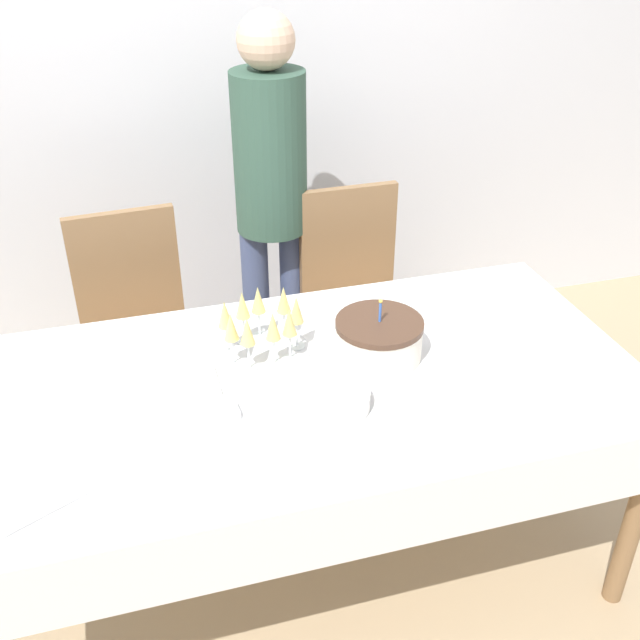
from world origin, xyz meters
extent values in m
plane|color=tan|center=(0.00, 0.00, 0.00)|extent=(12.00, 12.00, 0.00)
cube|color=silver|center=(0.00, 1.48, 1.35)|extent=(8.00, 0.05, 2.70)
cube|color=white|center=(0.00, 0.00, 0.73)|extent=(1.93, 0.95, 0.03)
cube|color=white|center=(0.00, 0.00, 0.64)|extent=(1.96, 0.98, 0.21)
cylinder|color=olive|center=(0.90, -0.42, 0.36)|extent=(0.06, 0.06, 0.72)
cylinder|color=olive|center=(-0.90, 0.42, 0.36)|extent=(0.06, 0.06, 0.72)
cylinder|color=olive|center=(0.90, 0.42, 0.36)|extent=(0.06, 0.06, 0.72)
cube|color=olive|center=(-0.43, 0.73, 0.42)|extent=(0.45, 0.45, 0.04)
cube|color=olive|center=(-0.45, 0.92, 0.69)|extent=(0.40, 0.07, 0.50)
cylinder|color=olive|center=(-0.24, 0.56, 0.20)|extent=(0.04, 0.04, 0.40)
cylinder|color=olive|center=(-0.60, 0.53, 0.20)|extent=(0.04, 0.04, 0.40)
cylinder|color=olive|center=(-0.27, 0.92, 0.20)|extent=(0.04, 0.04, 0.40)
cylinder|color=olive|center=(-0.63, 0.89, 0.20)|extent=(0.04, 0.04, 0.40)
cube|color=olive|center=(0.43, 0.73, 0.42)|extent=(0.43, 0.43, 0.04)
cube|color=olive|center=(0.43, 0.92, 0.69)|extent=(0.40, 0.04, 0.50)
cylinder|color=olive|center=(0.62, 0.55, 0.20)|extent=(0.04, 0.04, 0.40)
cylinder|color=olive|center=(0.26, 0.54, 0.20)|extent=(0.04, 0.04, 0.40)
cylinder|color=olive|center=(0.61, 0.91, 0.20)|extent=(0.04, 0.04, 0.40)
cylinder|color=olive|center=(0.25, 0.90, 0.20)|extent=(0.04, 0.04, 0.40)
cylinder|color=silver|center=(0.25, 0.05, 0.80)|extent=(0.26, 0.26, 0.10)
cylinder|color=#4C3323|center=(0.25, 0.05, 0.86)|extent=(0.26, 0.26, 0.02)
cylinder|color=#3F72D8|center=(0.25, 0.05, 0.90)|extent=(0.01, 0.01, 0.06)
sphere|color=#F9CC4C|center=(0.25, 0.05, 0.94)|extent=(0.01, 0.01, 0.01)
cylinder|color=silver|center=(-0.08, 0.17, 0.75)|extent=(0.29, 0.29, 0.01)
cylinder|color=silver|center=(0.02, 0.16, 0.76)|extent=(0.05, 0.05, 0.00)
cylinder|color=silver|center=(0.02, 0.16, 0.80)|extent=(0.01, 0.01, 0.08)
cone|color=#E0CC72|center=(0.02, 0.16, 0.88)|extent=(0.04, 0.04, 0.08)
cylinder|color=silver|center=(0.00, 0.23, 0.76)|extent=(0.05, 0.05, 0.00)
cylinder|color=silver|center=(0.00, 0.23, 0.80)|extent=(0.01, 0.01, 0.08)
cone|color=#E0CC72|center=(0.00, 0.23, 0.88)|extent=(0.04, 0.04, 0.08)
cylinder|color=silver|center=(-0.07, 0.25, 0.76)|extent=(0.05, 0.05, 0.00)
cylinder|color=silver|center=(-0.07, 0.25, 0.80)|extent=(0.01, 0.01, 0.08)
cone|color=#E0CC72|center=(-0.07, 0.25, 0.88)|extent=(0.04, 0.04, 0.08)
cylinder|color=silver|center=(-0.13, 0.23, 0.76)|extent=(0.05, 0.05, 0.00)
cylinder|color=silver|center=(-0.13, 0.23, 0.80)|extent=(0.01, 0.01, 0.08)
cone|color=#E0CC72|center=(-0.13, 0.23, 0.88)|extent=(0.04, 0.04, 0.08)
cylinder|color=silver|center=(-0.19, 0.19, 0.76)|extent=(0.05, 0.05, 0.00)
cylinder|color=silver|center=(-0.19, 0.19, 0.80)|extent=(0.01, 0.01, 0.08)
cone|color=#E0CC72|center=(-0.19, 0.19, 0.88)|extent=(0.04, 0.04, 0.08)
cylinder|color=silver|center=(-0.18, 0.12, 0.76)|extent=(0.05, 0.05, 0.00)
cylinder|color=silver|center=(-0.18, 0.12, 0.80)|extent=(0.01, 0.01, 0.08)
cone|color=#E0CC72|center=(-0.18, 0.12, 0.88)|extent=(0.04, 0.04, 0.08)
cylinder|color=silver|center=(-0.14, 0.08, 0.76)|extent=(0.05, 0.05, 0.00)
cylinder|color=silver|center=(-0.14, 0.08, 0.80)|extent=(0.01, 0.01, 0.08)
cone|color=#E0CC72|center=(-0.14, 0.08, 0.88)|extent=(0.04, 0.04, 0.08)
cylinder|color=silver|center=(-0.07, 0.09, 0.76)|extent=(0.05, 0.05, 0.00)
cylinder|color=silver|center=(-0.07, 0.09, 0.80)|extent=(0.01, 0.01, 0.08)
cone|color=#E0CC72|center=(-0.07, 0.09, 0.88)|extent=(0.04, 0.04, 0.08)
cylinder|color=silver|center=(-0.01, 0.10, 0.76)|extent=(0.05, 0.05, 0.00)
cylinder|color=silver|center=(-0.01, 0.10, 0.80)|extent=(0.01, 0.01, 0.08)
cone|color=#E0CC72|center=(-0.01, 0.10, 0.88)|extent=(0.04, 0.04, 0.08)
cylinder|color=silver|center=(0.02, -0.13, 0.75)|extent=(0.25, 0.25, 0.01)
cylinder|color=silver|center=(0.02, -0.13, 0.76)|extent=(0.25, 0.25, 0.01)
cylinder|color=silver|center=(0.02, -0.13, 0.76)|extent=(0.25, 0.25, 0.01)
cylinder|color=silver|center=(0.02, -0.13, 0.77)|extent=(0.25, 0.25, 0.01)
cylinder|color=silver|center=(0.02, -0.13, 0.78)|extent=(0.25, 0.25, 0.01)
cylinder|color=silver|center=(0.02, -0.13, 0.79)|extent=(0.25, 0.25, 0.01)
cylinder|color=silver|center=(0.02, -0.13, 0.79)|extent=(0.25, 0.25, 0.01)
cube|color=silver|center=(0.31, -0.14, 0.75)|extent=(0.30, 0.08, 0.00)
cube|color=silver|center=(-0.29, -0.10, 0.76)|extent=(0.17, 0.07, 0.02)
cube|color=white|center=(-0.31, 0.06, 0.75)|extent=(0.15, 0.15, 0.01)
cylinder|color=#3F4C72|center=(0.06, 1.00, 0.39)|extent=(0.11, 0.11, 0.77)
cylinder|color=#3F4C72|center=(0.22, 1.00, 0.39)|extent=(0.11, 0.11, 0.77)
cylinder|color=#335142|center=(0.14, 1.00, 1.08)|extent=(0.28, 0.28, 0.61)
sphere|color=#D8B293|center=(0.14, 1.00, 1.49)|extent=(0.21, 0.21, 0.21)
camera|label=1|loc=(-0.44, -1.69, 2.00)|focal=42.00mm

